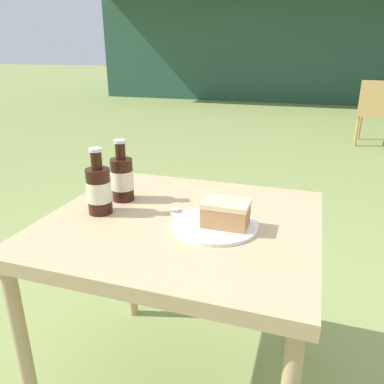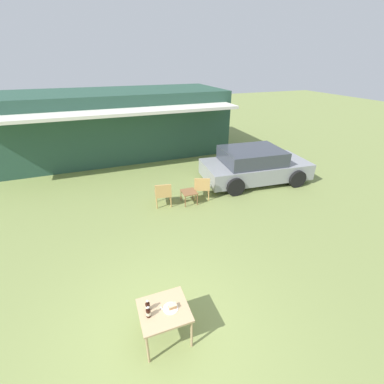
{
  "view_description": "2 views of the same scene",
  "coord_description": "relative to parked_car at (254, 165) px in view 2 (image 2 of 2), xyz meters",
  "views": [
    {
      "loc": [
        0.35,
        -0.96,
        1.15
      ],
      "look_at": [
        0.0,
        0.1,
        0.73
      ],
      "focal_mm": 35.0,
      "sensor_mm": 36.0,
      "label": 1
    },
    {
      "loc": [
        -0.55,
        -2.78,
        4.3
      ],
      "look_at": [
        1.72,
        3.3,
        0.9
      ],
      "focal_mm": 24.0,
      "sensor_mm": 36.0,
      "label": 2
    }
  ],
  "objects": [
    {
      "name": "ground_plane",
      "position": [
        -4.92,
        -5.03,
        -0.63
      ],
      "size": [
        60.0,
        60.0,
        0.0
      ],
      "primitive_type": "plane",
      "color": "olive"
    },
    {
      "name": "cabin_building",
      "position": [
        -4.7,
        5.35,
        0.86
      ],
      "size": [
        10.69,
        5.3,
        2.96
      ],
      "color": "#284C3D",
      "rests_on": "ground_plane"
    },
    {
      "name": "parked_car",
      "position": [
        0.0,
        0.0,
        0.0
      ],
      "size": [
        4.15,
        2.38,
        1.29
      ],
      "rotation": [
        0.0,
        0.0,
        -0.09
      ],
      "color": "gray",
      "rests_on": "ground_plane"
    },
    {
      "name": "wicker_chair_cushioned",
      "position": [
        -3.79,
        -0.67,
        -0.16
      ],
      "size": [
        0.59,
        0.57,
        0.82
      ],
      "rotation": [
        0.0,
        0.0,
        2.97
      ],
      "color": "tan",
      "rests_on": "ground_plane"
    },
    {
      "name": "wicker_chair_plain",
      "position": [
        -2.45,
        -0.69,
        -0.15
      ],
      "size": [
        0.66,
        0.65,
        0.82
      ],
      "rotation": [
        0.0,
        0.0,
        2.77
      ],
      "color": "tan",
      "rests_on": "ground_plane"
    },
    {
      "name": "garden_side_table",
      "position": [
        -2.96,
        -0.8,
        -0.26
      ],
      "size": [
        0.47,
        0.5,
        0.42
      ],
      "color": "brown",
      "rests_on": "ground_plane"
    },
    {
      "name": "patio_table",
      "position": [
        -4.92,
        -5.03,
        -0.02
      ],
      "size": [
        0.8,
        0.73,
        0.68
      ],
      "color": "tan",
      "rests_on": "ground_plane"
    },
    {
      "name": "cake_on_plate",
      "position": [
        -4.79,
        -5.05,
        0.08
      ],
      "size": [
        0.25,
        0.25,
        0.08
      ],
      "color": "white",
      "rests_on": "patio_table"
    },
    {
      "name": "cola_bottle_near",
      "position": [
        -5.16,
        -4.94,
        0.13
      ],
      "size": [
        0.07,
        0.07,
        0.21
      ],
      "color": "black",
      "rests_on": "patio_table"
    },
    {
      "name": "cola_bottle_far",
      "position": [
        -5.17,
        -5.06,
        0.13
      ],
      "size": [
        0.07,
        0.07,
        0.21
      ],
      "color": "black",
      "rests_on": "patio_table"
    },
    {
      "name": "fork",
      "position": [
        -4.88,
        -5.04,
        0.05
      ],
      "size": [
        0.17,
        0.08,
        0.01
      ],
      "color": "silver",
      "rests_on": "patio_table"
    },
    {
      "name": "loose_bottle_cap",
      "position": [
        -4.96,
        -4.98,
        0.06
      ],
      "size": [
        0.03,
        0.03,
        0.01
      ],
      "color": "silver",
      "rests_on": "patio_table"
    }
  ]
}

